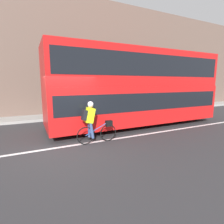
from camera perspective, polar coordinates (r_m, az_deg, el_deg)
ground_plane at (r=6.79m, az=-14.49°, el=-10.25°), size 80.00×80.00×0.00m
road_center_line at (r=6.62m, az=-14.17°, el=-10.73°), size 50.00×0.14×0.01m
sidewalk_curb at (r=11.97m, az=-19.62°, el=-1.58°), size 60.00×1.74×0.15m
building_facade at (r=12.92m, az=-21.17°, el=17.09°), size 60.00×0.30×8.21m
bus at (r=9.28m, az=7.88°, el=8.50°), size 9.07×2.59×3.84m
cyclist_on_bike at (r=6.52m, az=-6.30°, el=-2.94°), size 1.58×0.32×1.60m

